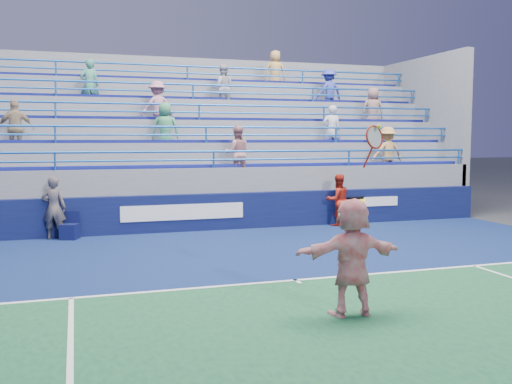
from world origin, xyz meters
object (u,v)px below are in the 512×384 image
object	(u,v)px
tennis_player	(352,257)
serve_speed_board	(362,210)
line_judge	(54,208)
judge_chair	(70,231)
ball_girl	(338,200)

from	to	relation	value
tennis_player	serve_speed_board	bearing A→B (deg)	60.93
serve_speed_board	line_judge	distance (m)	9.39
judge_chair	line_judge	bearing A→B (deg)	161.82
ball_girl	serve_speed_board	bearing A→B (deg)	-166.29
tennis_player	line_judge	bearing A→B (deg)	118.37
judge_chair	tennis_player	bearing A→B (deg)	-63.36
line_judge	tennis_player	bearing A→B (deg)	131.99
line_judge	serve_speed_board	bearing A→B (deg)	-165.46
judge_chair	tennis_player	size ratio (longest dim) A/B	0.26
tennis_player	line_judge	distance (m)	9.64
serve_speed_board	line_judge	xyz separation A→B (m)	(-9.38, -0.15, 0.42)
serve_speed_board	tennis_player	world-z (taller)	tennis_player
judge_chair	ball_girl	bearing A→B (deg)	0.19
serve_speed_board	line_judge	world-z (taller)	line_judge
serve_speed_board	line_judge	size ratio (longest dim) A/B	0.72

